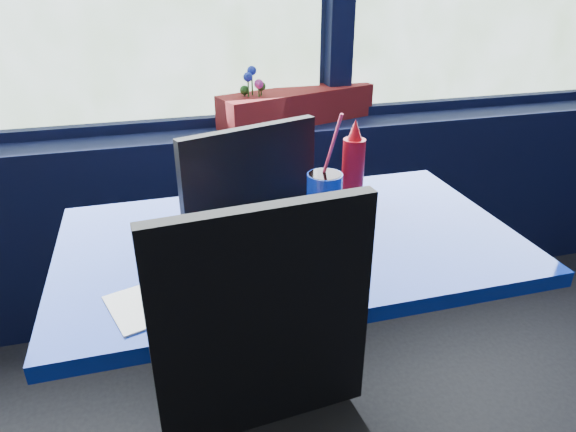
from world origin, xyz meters
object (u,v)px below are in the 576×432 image
Objects in this scene: near_table at (290,293)px; ketchup_bottle at (353,165)px; chair_near_back at (257,240)px; planter_box at (297,106)px; soda_cup at (324,199)px; flower_vase at (254,111)px; food_basket at (270,273)px.

ketchup_bottle is (0.25, 0.19, 0.29)m from near_table.
chair_near_back reaches higher than planter_box.
planter_box is 2.70× the size of ketchup_bottle.
soda_cup is (-0.14, -0.15, -0.03)m from ketchup_bottle.
near_table is at bearing -95.64° from flower_vase.
flower_vase is 0.79m from soda_cup.
near_table is 0.43m from ketchup_bottle.
ketchup_bottle is at bearing 37.31° from near_table.
flower_vase is at bearing 84.36° from near_table.
ketchup_bottle reaches higher than near_table.
food_basket is at bearing 62.86° from chair_near_back.
soda_cup is (0.13, -0.28, 0.26)m from chair_near_back.
chair_near_back is at bearing 155.46° from ketchup_bottle.
flower_vase is at bearing 91.74° from soda_cup.
food_basket is (-0.19, -1.05, -0.09)m from flower_vase.
soda_cup reaches higher than ketchup_bottle.
planter_box is 0.88m from soda_cup.
food_basket is (-0.08, -0.53, 0.21)m from chair_near_back.
flower_vase reaches higher than chair_near_back.
planter_box is at bearing 87.31° from ketchup_bottle.
soda_cup reaches higher than flower_vase.
planter_box is 1.18m from food_basket.
soda_cup is (0.02, -0.79, -0.05)m from flower_vase.
chair_near_back reaches higher than food_basket.
chair_near_back is 0.42m from ketchup_bottle.
soda_cup reaches higher than food_basket.
flower_vase is at bearing 104.72° from ketchup_bottle.
near_table is at bearing 76.26° from chair_near_back.
chair_near_back is at bearing -135.15° from planter_box.
chair_near_back is 3.08× the size of soda_cup.
soda_cup is at bearing 97.06° from chair_near_back.
near_table is 0.89m from flower_vase.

